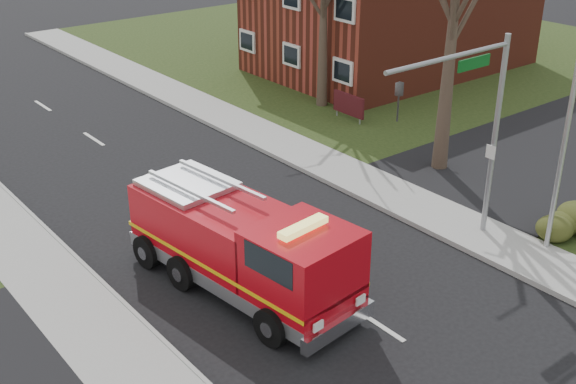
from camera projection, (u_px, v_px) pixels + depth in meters
ground at (377, 324)px, 19.76m from camera, size 120.00×120.00×0.00m
sidewalk_right at (514, 251)px, 23.23m from camera, size 2.40×80.00×0.15m
brick_building at (393, 6)px, 41.64m from camera, size 15.40×10.40×7.25m
health_center_sign at (349, 105)px, 34.14m from camera, size 0.12×2.00×1.40m
traffic_signal_mast at (473, 109)px, 21.75m from camera, size 5.29×0.18×6.80m
streetlight_pole at (568, 118)px, 21.49m from camera, size 1.48×0.16×8.40m
fire_engine at (243, 248)px, 20.78m from camera, size 3.60×7.83×3.06m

